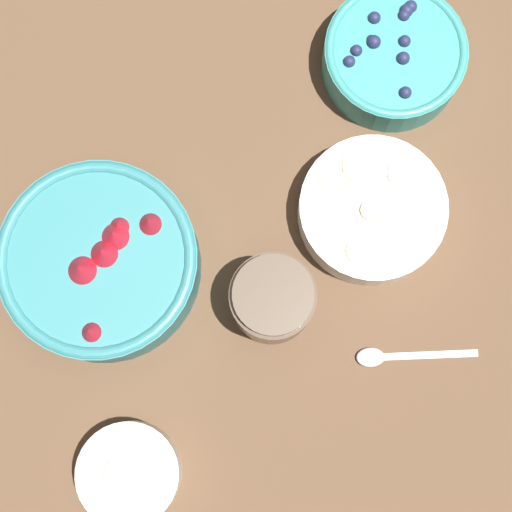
{
  "coord_description": "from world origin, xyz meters",
  "views": [
    {
      "loc": [
        0.08,
        0.15,
        0.97
      ],
      "look_at": [
        0.0,
        0.02,
        0.04
      ],
      "focal_mm": 60.0,
      "sensor_mm": 36.0,
      "label": 1
    }
  ],
  "objects_px": {
    "bowl_strawberries": "(101,262)",
    "bowl_blueberries": "(394,56)",
    "bowl_cream": "(129,473)",
    "jar_chocolate": "(272,300)",
    "bowl_bananas": "(372,210)"
  },
  "relations": [
    {
      "from": "bowl_bananas",
      "to": "jar_chocolate",
      "type": "distance_m",
      "value": 0.15
    },
    {
      "from": "bowl_strawberries",
      "to": "bowl_cream",
      "type": "height_order",
      "value": "bowl_strawberries"
    },
    {
      "from": "bowl_cream",
      "to": "jar_chocolate",
      "type": "distance_m",
      "value": 0.24
    },
    {
      "from": "bowl_bananas",
      "to": "bowl_cream",
      "type": "xyz_separation_m",
      "value": [
        0.37,
        0.13,
        -0.0
      ]
    },
    {
      "from": "bowl_bananas",
      "to": "jar_chocolate",
      "type": "height_order",
      "value": "jar_chocolate"
    },
    {
      "from": "bowl_strawberries",
      "to": "bowl_cream",
      "type": "distance_m",
      "value": 0.23
    },
    {
      "from": "bowl_bananas",
      "to": "bowl_cream",
      "type": "distance_m",
      "value": 0.4
    },
    {
      "from": "bowl_blueberries",
      "to": "jar_chocolate",
      "type": "bearing_deg",
      "value": 35.47
    },
    {
      "from": "bowl_strawberries",
      "to": "bowl_blueberries",
      "type": "height_order",
      "value": "bowl_strawberries"
    },
    {
      "from": "bowl_bananas",
      "to": "jar_chocolate",
      "type": "relative_size",
      "value": 1.78
    },
    {
      "from": "bowl_strawberries",
      "to": "bowl_bananas",
      "type": "distance_m",
      "value": 0.31
    },
    {
      "from": "bowl_strawberries",
      "to": "bowl_blueberries",
      "type": "bearing_deg",
      "value": -171.68
    },
    {
      "from": "bowl_strawberries",
      "to": "bowl_blueberries",
      "type": "relative_size",
      "value": 1.33
    },
    {
      "from": "bowl_cream",
      "to": "bowl_strawberries",
      "type": "bearing_deg",
      "value": -109.59
    },
    {
      "from": "bowl_blueberries",
      "to": "bowl_bananas",
      "type": "relative_size",
      "value": 0.99
    }
  ]
}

